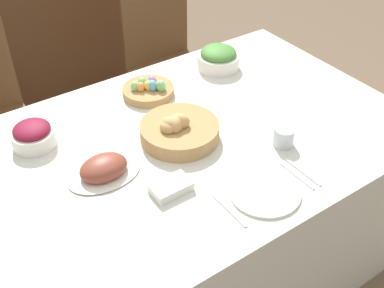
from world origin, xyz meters
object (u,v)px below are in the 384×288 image
object	(u,v)px
bread_basket	(179,130)
ham_platter	(104,169)
drinking_cup	(284,137)
green_salad_bowl	(218,58)
knife	(297,175)
sideboard	(47,34)
egg_basket	(148,90)
dinner_plate	(265,192)
butter_dish	(171,187)
beet_salad_bowl	(33,135)
chair_far_right	(169,62)
fork	(230,211)
spoon	(303,172)

from	to	relation	value
bread_basket	ham_platter	distance (m)	0.32
bread_basket	drinking_cup	distance (m)	0.38
green_salad_bowl	knife	distance (m)	0.77
sideboard	egg_basket	size ratio (longest dim) A/B	5.73
dinner_plate	drinking_cup	world-z (taller)	drinking_cup
egg_basket	butter_dish	bearing A→B (deg)	-113.38
ham_platter	butter_dish	size ratio (longest dim) A/B	1.96
ham_platter	green_salad_bowl	world-z (taller)	green_salad_bowl
sideboard	bread_basket	distance (m)	1.65
sideboard	ham_platter	bearing A→B (deg)	-103.34
ham_platter	bread_basket	bearing A→B (deg)	4.44
ham_platter	beet_salad_bowl	distance (m)	0.32
chair_far_right	fork	distance (m)	1.39
ham_platter	fork	size ratio (longest dim) A/B	1.58
drinking_cup	spoon	bearing A→B (deg)	-107.85
dinner_plate	spoon	bearing A→B (deg)	0.00
bread_basket	drinking_cup	world-z (taller)	bread_basket
egg_basket	dinner_plate	world-z (taller)	egg_basket
ham_platter	butter_dish	bearing A→B (deg)	-53.49
bread_basket	green_salad_bowl	xyz separation A→B (m)	(0.43, 0.34, 0.01)
beet_salad_bowl	fork	xyz separation A→B (m)	(0.38, -0.66, -0.04)
sideboard	butter_dish	xyz separation A→B (m)	(-0.25, -1.84, 0.26)
egg_basket	fork	world-z (taller)	egg_basket
bread_basket	dinner_plate	distance (m)	0.40
chair_far_right	drinking_cup	world-z (taller)	chair_far_right
sideboard	bread_basket	size ratio (longest dim) A/B	4.20
butter_dish	sideboard	bearing A→B (deg)	82.30
ham_platter	knife	size ratio (longest dim) A/B	1.58
knife	fork	bearing A→B (deg)	-179.78
sideboard	spoon	xyz separation A→B (m)	(0.16, -2.02, 0.25)
bread_basket	ham_platter	size ratio (longest dim) A/B	1.14
fork	butter_dish	distance (m)	0.20
beet_salad_bowl	spoon	world-z (taller)	beet_salad_bowl
bread_basket	spoon	distance (m)	0.46
egg_basket	butter_dish	size ratio (longest dim) A/B	1.64
beet_salad_bowl	fork	world-z (taller)	beet_salad_bowl
chair_far_right	ham_platter	distance (m)	1.22
drinking_cup	ham_platter	bearing A→B (deg)	160.19
bread_basket	drinking_cup	bearing A→B (deg)	-39.89
dinner_plate	knife	bearing A→B (deg)	0.00
dinner_plate	fork	distance (m)	0.14
chair_far_right	spoon	distance (m)	1.29
ham_platter	green_salad_bowl	size ratio (longest dim) A/B	1.35
beet_salad_bowl	drinking_cup	distance (m)	0.89
chair_far_right	beet_salad_bowl	distance (m)	1.14
ham_platter	green_salad_bowl	bearing A→B (deg)	25.77
fork	drinking_cup	bearing A→B (deg)	22.99
dinner_plate	fork	xyz separation A→B (m)	(-0.14, 0.00, -0.00)
egg_basket	knife	size ratio (longest dim) A/B	1.32
chair_far_right	dinner_plate	distance (m)	1.34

